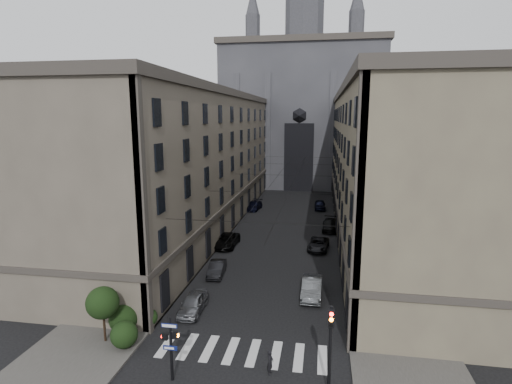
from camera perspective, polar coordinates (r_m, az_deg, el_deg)
The scene contains 19 objects.
sidewalk_left at distance 58.65m, azimuth -6.05°, elevation -4.41°, with size 7.00×80.00×0.15m, color #383533.
sidewalk_right at distance 56.88m, azimuth 14.89°, elevation -5.20°, with size 7.00×80.00×0.15m, color #383533.
zebra_crossing at distance 28.47m, azimuth -2.00°, elevation -21.81°, with size 11.00×3.20×0.01m, color beige.
building_left at distance 57.81m, azimuth -9.05°, elevation 4.66°, with size 13.60×60.60×18.85m.
building_right at distance 55.50m, azimuth 18.37°, elevation 4.00°, with size 13.60×60.60×18.85m.
gothic_tower at distance 93.62m, azimuth 6.66°, elevation 12.16°, with size 35.00×23.00×58.00m.
pedestrian_signal_left at distance 25.28m, azimuth -12.10°, elevation -20.46°, with size 1.02×0.38×4.00m.
traffic_light_right at distance 23.71m, azimuth 10.58°, elevation -19.95°, with size 0.34×0.50×5.20m.
shrub_cluster at distance 30.33m, azimuth -19.10°, elevation -16.37°, with size 3.90×4.40×3.90m.
tram_wires at distance 54.95m, azimuth 4.32°, elevation 2.24°, with size 14.00×60.00×0.43m.
car_left_near at distance 33.27m, azimuth -9.02°, elevation -15.43°, with size 1.72×4.27×1.45m, color slate.
car_left_midnear at distance 39.98m, azimuth -5.63°, elevation -10.82°, with size 1.42×4.08×1.34m, color black.
car_left_midfar at distance 48.18m, azimuth -4.27°, elevation -6.92°, with size 2.47×5.35×1.49m, color black.
car_left_far at distance 66.63m, azimuth -0.30°, elevation -1.94°, with size 2.01×4.94×1.43m, color black.
car_right_near at distance 35.72m, azimuth 7.96°, elevation -13.38°, with size 1.67×4.80×1.58m, color slate.
car_right_midnear at distance 47.51m, azimuth 8.90°, elevation -7.39°, with size 2.18×4.74×1.32m, color black.
car_right_midfar at distance 55.61m, azimuth 10.57°, elevation -4.65°, with size 2.10×5.16×1.50m, color black.
car_right_far at distance 67.73m, azimuth 9.13°, elevation -1.83°, with size 1.79×4.45×1.52m, color black.
pedestrian at distance 26.10m, azimuth 2.04°, elevation -23.14°, with size 0.56×0.37×1.55m, color black.
Camera 1 is at (4.87, -18.51, 15.31)m, focal length 28.00 mm.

